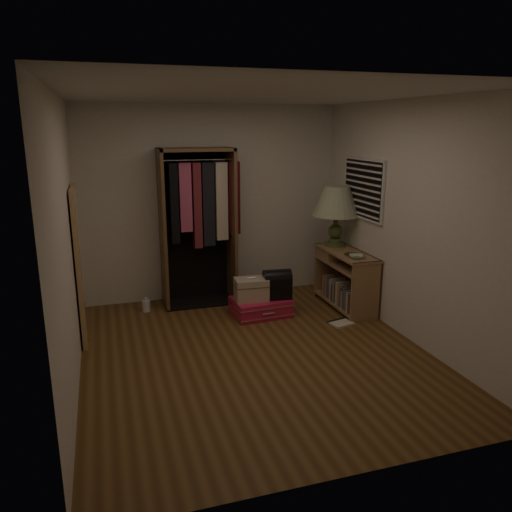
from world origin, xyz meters
name	(u,v)px	position (x,y,z in m)	size (l,w,h in m)	color
ground	(256,354)	(0.00, 0.00, 0.00)	(4.00, 4.00, 0.00)	brown
room_walls	(262,211)	(0.08, 0.04, 1.50)	(3.52, 4.02, 2.60)	beige
console_bookshelf	(344,277)	(1.54, 1.03, 0.40)	(0.42, 1.12, 0.75)	#926C47
open_wardrobe	(200,214)	(-0.21, 1.77, 1.20)	(1.03, 0.50, 2.05)	brown
floor_mirror	(80,264)	(-1.70, 1.00, 0.85)	(0.06, 0.80, 1.70)	tan
pink_suitcase	(261,307)	(0.39, 1.04, 0.11)	(0.75, 0.57, 0.22)	#C0173D
train_case	(251,289)	(0.27, 1.03, 0.36)	(0.43, 0.31, 0.29)	tan
black_bag	(277,283)	(0.59, 1.01, 0.41)	(0.36, 0.25, 0.37)	black
table_lamp	(337,203)	(1.54, 1.35, 1.34)	(0.84, 0.84, 0.80)	#435529
brass_tray	(355,255)	(1.54, 0.79, 0.76)	(0.29, 0.29, 0.01)	#A67A40
ceramic_bowl	(356,257)	(1.49, 0.65, 0.77)	(0.18, 0.18, 0.04)	#9FBFA8
white_jug	(146,306)	(-0.98, 1.60, 0.08)	(0.11, 0.11, 0.18)	silver
floor_book	(340,323)	(1.22, 0.48, 0.01)	(0.31, 0.27, 0.02)	beige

